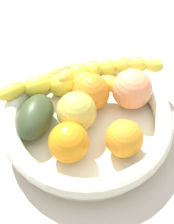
# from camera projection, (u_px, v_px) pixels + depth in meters

# --- Properties ---
(kitchen_counter) EXTENTS (1.20, 1.20, 0.03)m
(kitchen_counter) POSITION_uv_depth(u_px,v_px,m) (87.00, 134.00, 0.58)
(kitchen_counter) COLOR #B9AB98
(kitchen_counter) RESTS_ON ground
(fruit_bowl) EXTENTS (0.30, 0.30, 0.05)m
(fruit_bowl) POSITION_uv_depth(u_px,v_px,m) (87.00, 121.00, 0.55)
(fruit_bowl) COLOR silver
(fruit_bowl) RESTS_ON kitchen_counter
(banana_draped_left) EXTENTS (0.14, 0.18, 0.05)m
(banana_draped_left) POSITION_uv_depth(u_px,v_px,m) (108.00, 69.00, 0.60)
(banana_draped_left) COLOR yellow
(banana_draped_left) RESTS_ON fruit_bowl
(banana_draped_right) EXTENTS (0.14, 0.21, 0.05)m
(banana_draped_right) POSITION_uv_depth(u_px,v_px,m) (62.00, 85.00, 0.57)
(banana_draped_right) COLOR yellow
(banana_draped_right) RESTS_ON fruit_bowl
(orange_front) EXTENTS (0.06, 0.06, 0.06)m
(orange_front) POSITION_uv_depth(u_px,v_px,m) (124.00, 139.00, 0.50)
(orange_front) COLOR orange
(orange_front) RESTS_ON fruit_bowl
(orange_mid_left) EXTENTS (0.07, 0.07, 0.07)m
(orange_mid_left) POSITION_uv_depth(u_px,v_px,m) (91.00, 92.00, 0.56)
(orange_mid_left) COLOR orange
(orange_mid_left) RESTS_ON fruit_bowl
(orange_mid_right) EXTENTS (0.07, 0.07, 0.07)m
(orange_mid_right) POSITION_uv_depth(u_px,v_px,m) (67.00, 142.00, 0.49)
(orange_mid_right) COLOR orange
(orange_mid_right) RESTS_ON fruit_bowl
(apple_yellow) EXTENTS (0.07, 0.07, 0.07)m
(apple_yellow) POSITION_uv_depth(u_px,v_px,m) (76.00, 112.00, 0.53)
(apple_yellow) COLOR #D7C750
(apple_yellow) RESTS_ON fruit_bowl
(avocado_dark) EXTENTS (0.10, 0.08, 0.05)m
(avocado_dark) POSITION_uv_depth(u_px,v_px,m) (35.00, 117.00, 0.53)
(avocado_dark) COLOR #374625
(avocado_dark) RESTS_ON fruit_bowl
(peach_blush) EXTENTS (0.07, 0.07, 0.07)m
(peach_blush) POSITION_uv_depth(u_px,v_px,m) (132.00, 89.00, 0.56)
(peach_blush) COLOR #F89E69
(peach_blush) RESTS_ON fruit_bowl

